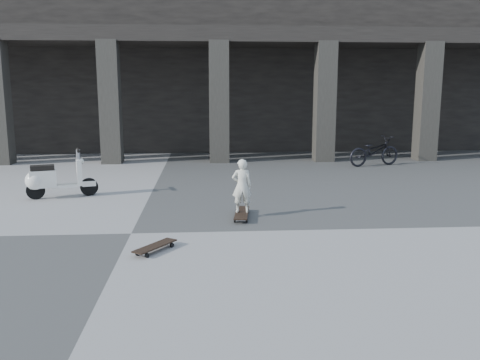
{
  "coord_description": "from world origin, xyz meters",
  "views": [
    {
      "loc": [
        1.29,
        -8.58,
        2.49
      ],
      "look_at": [
        1.99,
        1.47,
        0.65
      ],
      "focal_mm": 38.0,
      "sensor_mm": 36.0,
      "label": 1
    }
  ],
  "objects": [
    {
      "name": "scooter",
      "position": [
        -2.24,
        3.02,
        0.44
      ],
      "size": [
        1.54,
        0.75,
        1.1
      ],
      "rotation": [
        0.0,
        0.0,
        0.29
      ],
      "color": "black",
      "rests_on": "ground"
    },
    {
      "name": "ground",
      "position": [
        0.0,
        0.0,
        0.0
      ],
      "size": [
        90.0,
        90.0,
        0.0
      ],
      "primitive_type": "plane",
      "color": "#454442",
      "rests_on": "ground"
    },
    {
      "name": "skateboard_spare",
      "position": [
        0.51,
        -1.01,
        0.08
      ],
      "size": [
        0.65,
        0.8,
        0.1
      ],
      "rotation": [
        0.0,
        0.0,
        0.95
      ],
      "color": "black",
      "rests_on": "ground"
    },
    {
      "name": "longboard",
      "position": [
        1.99,
        0.97,
        0.08
      ],
      "size": [
        0.38,
        1.09,
        0.11
      ],
      "rotation": [
        0.0,
        0.0,
        1.44
      ],
      "color": "black",
      "rests_on": "ground"
    },
    {
      "name": "colonnade",
      "position": [
        -0.0,
        13.77,
        3.03
      ],
      "size": [
        28.0,
        8.82,
        6.0
      ],
      "color": "black",
      "rests_on": "ground"
    },
    {
      "name": "bicycle",
      "position": [
        6.73,
        7.28,
        0.48
      ],
      "size": [
        1.92,
        1.15,
        0.95
      ],
      "primitive_type": "imported",
      "rotation": [
        0.0,
        0.0,
        1.88
      ],
      "color": "black",
      "rests_on": "ground"
    },
    {
      "name": "child",
      "position": [
        1.99,
        0.97,
        0.63
      ],
      "size": [
        0.38,
        0.25,
        1.04
      ],
      "primitive_type": "imported",
      "rotation": [
        0.0,
        0.0,
        3.13
      ],
      "color": "silver",
      "rests_on": "longboard"
    }
  ]
}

